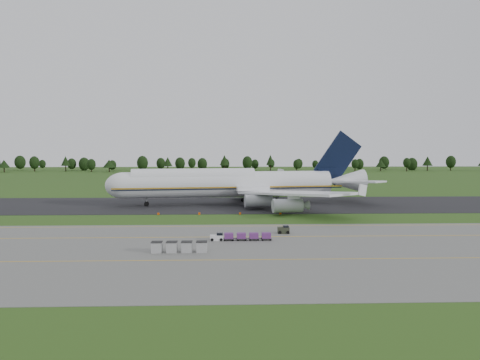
{
  "coord_description": "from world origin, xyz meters",
  "views": [
    {
      "loc": [
        1.66,
        -109.09,
        16.9
      ],
      "look_at": [
        5.52,
        2.0,
        9.13
      ],
      "focal_mm": 35.0,
      "sensor_mm": 36.0,
      "label": 1
    }
  ],
  "objects_px": {
    "baggage_train": "(240,236)",
    "edge_markers": "(220,214)",
    "aircraft": "(234,183)",
    "utility_cart": "(283,230)",
    "uld_row": "(179,247)"
  },
  "relations": [
    {
      "from": "baggage_train",
      "to": "edge_markers",
      "type": "relative_size",
      "value": 0.36
    },
    {
      "from": "utility_cart",
      "to": "edge_markers",
      "type": "distance_m",
      "value": 29.19
    },
    {
      "from": "uld_row",
      "to": "aircraft",
      "type": "bearing_deg",
      "value": 80.85
    },
    {
      "from": "baggage_train",
      "to": "utility_cart",
      "type": "bearing_deg",
      "value": 36.91
    },
    {
      "from": "aircraft",
      "to": "uld_row",
      "type": "height_order",
      "value": "aircraft"
    },
    {
      "from": "uld_row",
      "to": "edge_markers",
      "type": "bearing_deg",
      "value": 81.72
    },
    {
      "from": "aircraft",
      "to": "utility_cart",
      "type": "height_order",
      "value": "aircraft"
    },
    {
      "from": "baggage_train",
      "to": "edge_markers",
      "type": "xyz_separation_m",
      "value": [
        -3.94,
        32.86,
        -0.51
      ]
    },
    {
      "from": "aircraft",
      "to": "utility_cart",
      "type": "relative_size",
      "value": 35.0
    },
    {
      "from": "utility_cart",
      "to": "aircraft",
      "type": "bearing_deg",
      "value": 100.39
    },
    {
      "from": "aircraft",
      "to": "uld_row",
      "type": "bearing_deg",
      "value": -99.15
    },
    {
      "from": "aircraft",
      "to": "edge_markers",
      "type": "relative_size",
      "value": 2.52
    },
    {
      "from": "aircraft",
      "to": "utility_cart",
      "type": "distance_m",
      "value": 48.46
    },
    {
      "from": "aircraft",
      "to": "edge_markers",
      "type": "xyz_separation_m",
      "value": [
        -4.05,
        -21.08,
        -6.01
      ]
    },
    {
      "from": "uld_row",
      "to": "edge_markers",
      "type": "distance_m",
      "value": 42.58
    }
  ]
}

